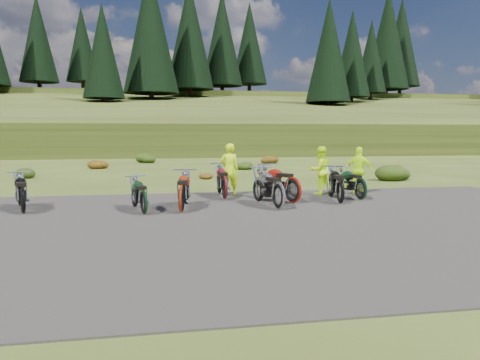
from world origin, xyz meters
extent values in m
plane|color=#374517|center=(0.00, 0.00, 0.00)|extent=(300.00, 300.00, 0.00)
cube|color=black|center=(0.00, -2.00, 0.00)|extent=(20.00, 12.00, 0.04)
cube|color=#2E3A13|center=(0.00, 110.00, 0.00)|extent=(300.00, 90.00, 9.17)
cylinder|color=black|center=(-21.00, 69.00, 9.48)|extent=(0.70, 0.70, 2.20)
cone|color=black|center=(-21.00, 69.00, 17.38)|extent=(6.16, 6.16, 14.00)
cylinder|color=black|center=(-15.00, 75.00, 10.27)|extent=(0.70, 0.70, 2.20)
cone|color=black|center=(-15.00, 75.00, 17.67)|extent=(5.72, 5.72, 13.00)
cylinder|color=black|center=(-9.00, 50.00, 5.69)|extent=(0.70, 0.70, 2.20)
cone|color=black|center=(-9.00, 50.00, 12.59)|extent=(5.28, 5.28, 12.00)
cylinder|color=black|center=(-3.00, 56.00, 6.88)|extent=(0.70, 0.70, 2.20)
cone|color=black|center=(-3.00, 56.00, 16.78)|extent=(7.92, 7.92, 18.00)
cylinder|color=black|center=(3.00, 62.00, 8.08)|extent=(0.70, 0.70, 2.20)
cone|color=black|center=(3.00, 62.00, 17.48)|extent=(7.48, 7.48, 17.00)
cylinder|color=black|center=(9.00, 68.00, 9.28)|extent=(0.70, 0.70, 2.20)
cone|color=black|center=(9.00, 68.00, 18.18)|extent=(7.04, 7.04, 16.00)
cylinder|color=black|center=(15.00, 74.00, 10.27)|extent=(0.70, 0.70, 2.20)
cone|color=black|center=(15.00, 74.00, 18.67)|extent=(6.60, 6.60, 15.00)
cylinder|color=black|center=(21.00, 49.00, 5.49)|extent=(0.70, 0.70, 2.20)
cone|color=black|center=(21.00, 49.00, 13.39)|extent=(6.16, 6.16, 14.00)
cylinder|color=black|center=(27.00, 55.00, 6.68)|extent=(0.70, 0.70, 2.20)
cone|color=black|center=(27.00, 55.00, 14.08)|extent=(5.72, 5.72, 13.00)
cylinder|color=black|center=(33.00, 61.00, 7.88)|extent=(0.70, 0.70, 2.20)
cone|color=black|center=(33.00, 61.00, 14.78)|extent=(5.28, 5.28, 12.00)
cylinder|color=black|center=(39.00, 67.00, 9.08)|extent=(0.70, 0.70, 2.20)
cone|color=black|center=(39.00, 67.00, 18.98)|extent=(7.92, 7.92, 18.00)
cylinder|color=black|center=(45.00, 73.00, 10.27)|extent=(0.70, 0.70, 2.20)
cone|color=black|center=(45.00, 73.00, 19.67)|extent=(7.48, 7.48, 17.00)
ellipsoid|color=black|center=(-9.10, 11.30, 0.31)|extent=(1.03, 1.03, 0.61)
ellipsoid|color=#612C0C|center=(-6.20, 16.60, 0.38)|extent=(1.30, 1.30, 0.77)
ellipsoid|color=black|center=(-3.30, 21.90, 0.46)|extent=(1.56, 1.56, 0.92)
ellipsoid|color=#612C0C|center=(-0.40, 9.20, 0.23)|extent=(0.77, 0.77, 0.45)
ellipsoid|color=black|center=(2.50, 14.50, 0.31)|extent=(1.03, 1.03, 0.61)
ellipsoid|color=#612C0C|center=(5.40, 19.80, 0.38)|extent=(1.30, 1.30, 0.77)
ellipsoid|color=black|center=(8.30, 7.10, 0.46)|extent=(1.56, 1.56, 0.92)
ellipsoid|color=#612C0C|center=(11.20, 12.40, 0.23)|extent=(0.77, 0.77, 0.45)
imported|color=#B6E70C|center=(-0.15, 3.14, 0.92)|extent=(0.67, 0.44, 1.83)
imported|color=#B6E70C|center=(3.08, 2.75, 0.86)|extent=(0.95, 0.81, 1.72)
imported|color=#B6E70C|center=(4.54, 2.71, 0.85)|extent=(1.05, 0.90, 1.69)
camera|label=1|loc=(-2.74, -13.09, 2.25)|focal=35.00mm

